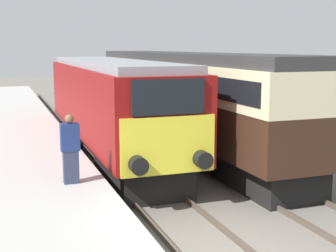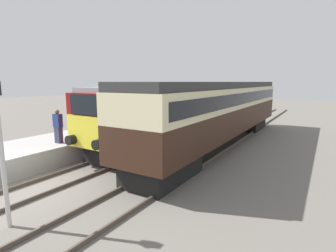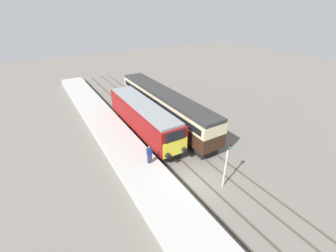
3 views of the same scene
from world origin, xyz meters
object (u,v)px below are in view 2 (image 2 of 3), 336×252
Objects in this scene: person_on_platform at (58,126)px; signal_post at (0,143)px; passenger_carriage at (223,107)px; locomotive at (164,112)px.

signal_post reaches higher than person_on_platform.
passenger_carriage is 10.83× the size of person_on_platform.
person_on_platform is at bearing 131.26° from signal_post.
person_on_platform is 6.23m from signal_post.
person_on_platform is 0.42× the size of signal_post.
person_on_platform is at bearing -127.78° from passenger_carriage.
passenger_carriage is at bearing 82.02° from signal_post.
passenger_carriage reaches higher than person_on_platform.
passenger_carriage is at bearing 52.22° from person_on_platform.
signal_post reaches higher than locomotive.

